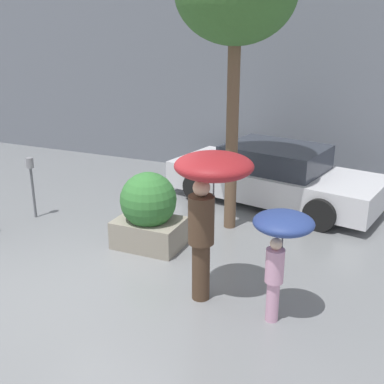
# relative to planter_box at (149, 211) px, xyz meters

# --- Properties ---
(ground_plane) EXTENTS (40.00, 40.00, 0.00)m
(ground_plane) POSITION_rel_planter_box_xyz_m (-0.18, -1.44, -0.65)
(ground_plane) COLOR slate
(building_facade) EXTENTS (18.00, 0.30, 6.00)m
(building_facade) POSITION_rel_planter_box_xyz_m (-0.18, 5.06, 2.35)
(building_facade) COLOR slate
(building_facade) RESTS_ON ground
(planter_box) EXTENTS (1.15, 0.97, 1.34)m
(planter_box) POSITION_rel_planter_box_xyz_m (0.00, 0.00, 0.00)
(planter_box) COLOR gray
(planter_box) RESTS_ON ground
(person_adult) EXTENTS (1.04, 1.04, 2.12)m
(person_adult) POSITION_rel_planter_box_xyz_m (1.58, -1.16, 1.01)
(person_adult) COLOR #473323
(person_adult) RESTS_ON ground
(person_child) EXTENTS (0.77, 0.77, 1.48)m
(person_child) POSITION_rel_planter_box_xyz_m (2.58, -1.27, 0.54)
(person_child) COLOR #D199B7
(person_child) RESTS_ON ground
(parked_car_near) EXTENTS (4.77, 2.66, 1.26)m
(parked_car_near) POSITION_rel_planter_box_xyz_m (1.41, 3.05, -0.06)
(parked_car_near) COLOR silver
(parked_car_near) RESTS_ON ground
(parking_meter) EXTENTS (0.14, 0.14, 1.24)m
(parking_meter) POSITION_rel_planter_box_xyz_m (-2.74, 0.25, 0.24)
(parking_meter) COLOR #595B60
(parking_meter) RESTS_ON ground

